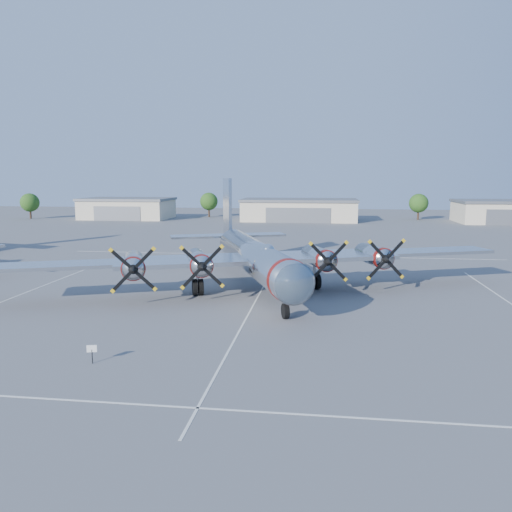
# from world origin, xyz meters

# --- Properties ---
(ground) EXTENTS (260.00, 260.00, 0.00)m
(ground) POSITION_xyz_m (0.00, 0.00, 0.00)
(ground) COLOR #58585B
(ground) RESTS_ON ground
(parking_lines) EXTENTS (60.00, 50.08, 0.01)m
(parking_lines) POSITION_xyz_m (0.00, -1.75, 0.01)
(parking_lines) COLOR silver
(parking_lines) RESTS_ON ground
(hangar_west) EXTENTS (22.60, 14.60, 5.40)m
(hangar_west) POSITION_xyz_m (-45.00, 81.96, 2.71)
(hangar_west) COLOR beige
(hangar_west) RESTS_ON ground
(hangar_center) EXTENTS (28.60, 14.60, 5.40)m
(hangar_center) POSITION_xyz_m (0.00, 81.96, 2.71)
(hangar_center) COLOR beige
(hangar_center) RESTS_ON ground
(hangar_east) EXTENTS (20.60, 14.60, 5.40)m
(hangar_east) POSITION_xyz_m (48.00, 81.96, 2.71)
(hangar_east) COLOR beige
(hangar_east) RESTS_ON ground
(tree_far_west) EXTENTS (4.80, 4.80, 6.64)m
(tree_far_west) POSITION_xyz_m (-70.00, 78.00, 4.22)
(tree_far_west) COLOR #382619
(tree_far_west) RESTS_ON ground
(tree_west) EXTENTS (4.80, 4.80, 6.64)m
(tree_west) POSITION_xyz_m (-25.00, 90.00, 4.22)
(tree_west) COLOR #382619
(tree_west) RESTS_ON ground
(tree_east) EXTENTS (4.80, 4.80, 6.64)m
(tree_east) POSITION_xyz_m (30.00, 88.00, 4.22)
(tree_east) COLOR #382619
(tree_east) RESTS_ON ground
(main_bomber_b29) EXTENTS (56.80, 47.96, 10.67)m
(main_bomber_b29) POSITION_xyz_m (-1.01, 4.21, 0.00)
(main_bomber_b29) COLOR silver
(main_bomber_b29) RESTS_ON ground
(info_placard) EXTENTS (0.58, 0.19, 1.11)m
(info_placard) POSITION_xyz_m (-7.53, -17.21, 0.78)
(info_placard) COLOR black
(info_placard) RESTS_ON ground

